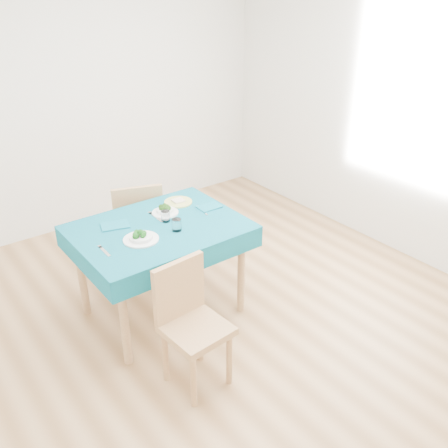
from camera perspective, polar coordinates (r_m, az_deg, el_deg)
room_shell at (r=3.26m, az=0.00°, el=7.78°), size 4.02×4.52×2.73m
table at (r=3.85m, az=-7.15°, el=-5.28°), size 1.20×0.91×0.76m
chair_near at (r=3.16m, az=-3.20°, el=-11.41°), size 0.40×0.43×0.93m
chair_far at (r=4.42m, az=-10.01°, el=1.12°), size 0.54×0.57×1.04m
bowl_near at (r=3.48m, az=-9.50°, el=-1.29°), size 0.25×0.25×0.08m
bowl_far at (r=3.84m, az=-6.75°, el=1.64°), size 0.20×0.20×0.06m
fork_near at (r=3.41m, az=-13.48°, el=-3.06°), size 0.03×0.16×0.00m
knife_near at (r=3.51m, az=-9.58°, el=-1.71°), size 0.02×0.21×0.00m
fork_far at (r=3.79m, az=-7.76°, el=0.78°), size 0.03×0.19×0.00m
knife_far at (r=3.87m, az=-2.48°, el=1.57°), size 0.05×0.19×0.00m
napkin_near at (r=3.72m, az=-12.35°, el=-0.17°), size 0.23×0.19×0.01m
napkin_far at (r=3.91m, az=-1.69°, el=1.96°), size 0.18×0.13×0.01m
tumbler_center at (r=3.71m, az=-6.71°, el=0.88°), size 0.06×0.06×0.08m
tumbler_side at (r=3.57m, az=-5.44°, el=-0.10°), size 0.07×0.07×0.09m
side_plate at (r=4.01m, az=-5.25°, el=2.52°), size 0.22×0.22×0.01m
bread_slice at (r=4.01m, az=-5.26°, el=2.68°), size 0.09×0.09×0.01m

